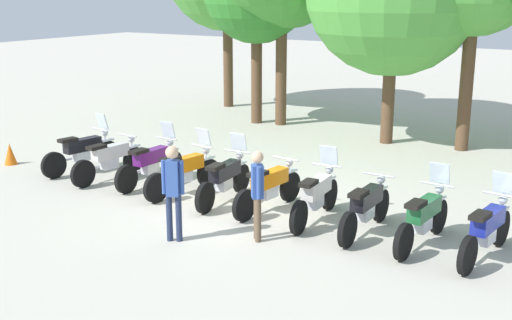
# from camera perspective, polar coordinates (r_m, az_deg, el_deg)

# --- Properties ---
(ground_plane) EXTENTS (80.00, 80.00, 0.00)m
(ground_plane) POSITION_cam_1_polar(r_m,az_deg,el_deg) (13.41, -1.13, -4.18)
(ground_plane) COLOR #BCB7A8
(motorcycle_0) EXTENTS (0.70, 2.18, 1.37)m
(motorcycle_0) POSITION_cam_1_polar(r_m,az_deg,el_deg) (16.45, -14.95, 0.77)
(motorcycle_0) COLOR black
(motorcycle_0) RESTS_ON ground_plane
(motorcycle_1) EXTENTS (0.62, 2.19, 0.99)m
(motorcycle_1) POSITION_cam_1_polar(r_m,az_deg,el_deg) (15.60, -12.67, 0.10)
(motorcycle_1) COLOR black
(motorcycle_1) RESTS_ON ground_plane
(motorcycle_2) EXTENTS (0.62, 2.19, 1.37)m
(motorcycle_2) POSITION_cam_1_polar(r_m,az_deg,el_deg) (15.04, -9.17, -0.21)
(motorcycle_2) COLOR black
(motorcycle_2) RESTS_ON ground_plane
(motorcycle_3) EXTENTS (0.69, 2.18, 1.37)m
(motorcycle_3) POSITION_cam_1_polar(r_m,az_deg,el_deg) (14.25, -6.30, -0.95)
(motorcycle_3) COLOR black
(motorcycle_3) RESTS_ON ground_plane
(motorcycle_4) EXTENTS (0.62, 2.19, 1.37)m
(motorcycle_4) POSITION_cam_1_polar(r_m,az_deg,el_deg) (13.65, -2.76, -1.58)
(motorcycle_4) COLOR black
(motorcycle_4) RESTS_ON ground_plane
(motorcycle_5) EXTENTS (0.63, 2.19, 0.99)m
(motorcycle_5) POSITION_cam_1_polar(r_m,az_deg,el_deg) (13.10, 1.15, -2.35)
(motorcycle_5) COLOR black
(motorcycle_5) RESTS_ON ground_plane
(motorcycle_6) EXTENTS (0.62, 2.19, 1.37)m
(motorcycle_6) POSITION_cam_1_polar(r_m,az_deg,el_deg) (12.58, 5.28, -3.07)
(motorcycle_6) COLOR black
(motorcycle_6) RESTS_ON ground_plane
(motorcycle_7) EXTENTS (0.62, 2.19, 0.99)m
(motorcycle_7) POSITION_cam_1_polar(r_m,az_deg,el_deg) (12.07, 9.61, -4.07)
(motorcycle_7) COLOR black
(motorcycle_7) RESTS_ON ground_plane
(motorcycle_8) EXTENTS (0.62, 2.19, 1.37)m
(motorcycle_8) POSITION_cam_1_polar(r_m,az_deg,el_deg) (11.71, 14.46, -4.86)
(motorcycle_8) COLOR black
(motorcycle_8) RESTS_ON ground_plane
(motorcycle_9) EXTENTS (0.65, 2.19, 1.37)m
(motorcycle_9) POSITION_cam_1_polar(r_m,az_deg,el_deg) (11.46, 19.58, -5.72)
(motorcycle_9) COLOR black
(motorcycle_9) RESTS_ON ground_plane
(person_0) EXTENTS (0.32, 0.36, 1.64)m
(person_0) POSITION_cam_1_polar(r_m,az_deg,el_deg) (11.43, 0.12, -2.57)
(person_0) COLOR brown
(person_0) RESTS_ON ground_plane
(person_1) EXTENTS (0.40, 0.31, 1.74)m
(person_1) POSITION_cam_1_polar(r_m,az_deg,el_deg) (11.46, -7.28, -2.26)
(person_1) COLOR #232D4C
(person_1) RESTS_ON ground_plane
(traffic_cone) EXTENTS (0.32, 0.32, 0.55)m
(traffic_cone) POSITION_cam_1_polar(r_m,az_deg,el_deg) (17.75, -20.74, 0.51)
(traffic_cone) COLOR orange
(traffic_cone) RESTS_ON ground_plane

